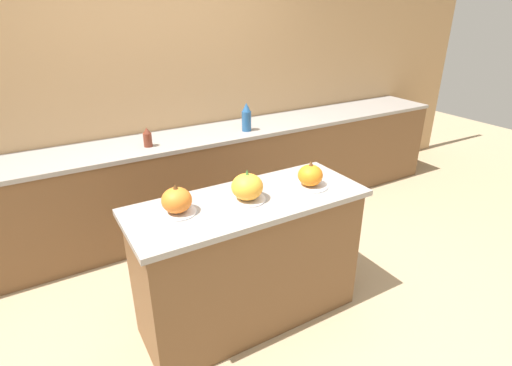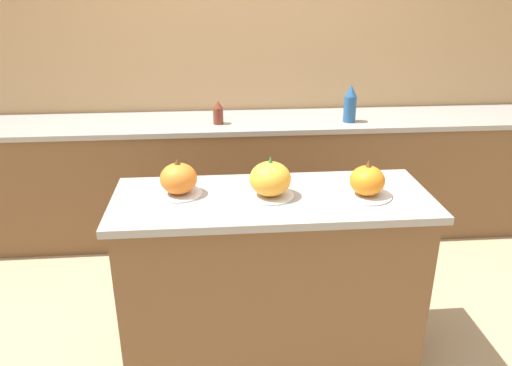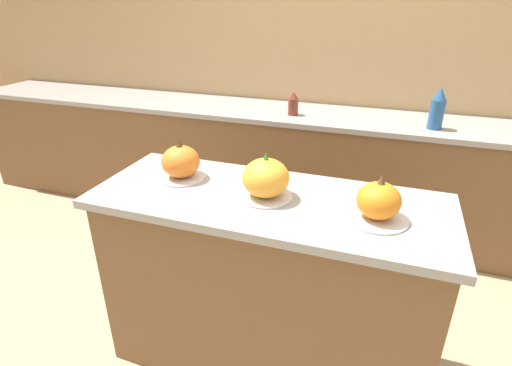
{
  "view_description": "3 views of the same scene",
  "coord_description": "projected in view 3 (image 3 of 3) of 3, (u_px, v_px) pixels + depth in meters",
  "views": [
    {
      "loc": [
        -1.04,
        -1.85,
        1.96
      ],
      "look_at": [
        0.05,
        -0.0,
        0.99
      ],
      "focal_mm": 28.0,
      "sensor_mm": 36.0,
      "label": 1
    },
    {
      "loc": [
        -0.25,
        -2.07,
        1.81
      ],
      "look_at": [
        -0.08,
        -0.04,
        0.98
      ],
      "focal_mm": 35.0,
      "sensor_mm": 36.0,
      "label": 2
    },
    {
      "loc": [
        0.43,
        -1.38,
        1.63
      ],
      "look_at": [
        -0.05,
        -0.0,
        0.95
      ],
      "focal_mm": 28.0,
      "sensor_mm": 36.0,
      "label": 3
    }
  ],
  "objects": [
    {
      "name": "ground_plane",
      "position": [
        266.0,
        355.0,
        2.0
      ],
      "size": [
        12.0,
        12.0,
        0.0
      ],
      "primitive_type": "plane",
      "color": "tan"
    },
    {
      "name": "wall_back",
      "position": [
        339.0,
        54.0,
        2.92
      ],
      "size": [
        8.0,
        0.06,
        2.5
      ],
      "color": "tan",
      "rests_on": "ground_plane"
    },
    {
      "name": "kitchen_island",
      "position": [
        267.0,
        284.0,
        1.81
      ],
      "size": [
        1.46,
        0.57,
        0.89
      ],
      "color": "brown",
      "rests_on": "ground_plane"
    },
    {
      "name": "back_counter",
      "position": [
        323.0,
        172.0,
        2.98
      ],
      "size": [
        6.0,
        0.6,
        0.88
      ],
      "color": "brown",
      "rests_on": "ground_plane"
    },
    {
      "name": "pumpkin_cake_left",
      "position": [
        181.0,
        163.0,
        1.76
      ],
      "size": [
        0.21,
        0.21,
        0.18
      ],
      "color": "silver",
      "rests_on": "kitchen_island"
    },
    {
      "name": "pumpkin_cake_center",
      "position": [
        265.0,
        179.0,
        1.58
      ],
      "size": [
        0.22,
        0.22,
        0.2
      ],
      "color": "silver",
      "rests_on": "kitchen_island"
    },
    {
      "name": "pumpkin_cake_right",
      "position": [
        378.0,
        202.0,
        1.43
      ],
      "size": [
        0.23,
        0.23,
        0.18
      ],
      "color": "silver",
      "rests_on": "kitchen_island"
    },
    {
      "name": "bottle_tall",
      "position": [
        437.0,
        109.0,
        2.44
      ],
      "size": [
        0.09,
        0.09,
        0.26
      ],
      "color": "#235184",
      "rests_on": "back_counter"
    },
    {
      "name": "bottle_short",
      "position": [
        293.0,
        104.0,
        2.75
      ],
      "size": [
        0.07,
        0.07,
        0.16
      ],
      "color": "maroon",
      "rests_on": "back_counter"
    }
  ]
}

